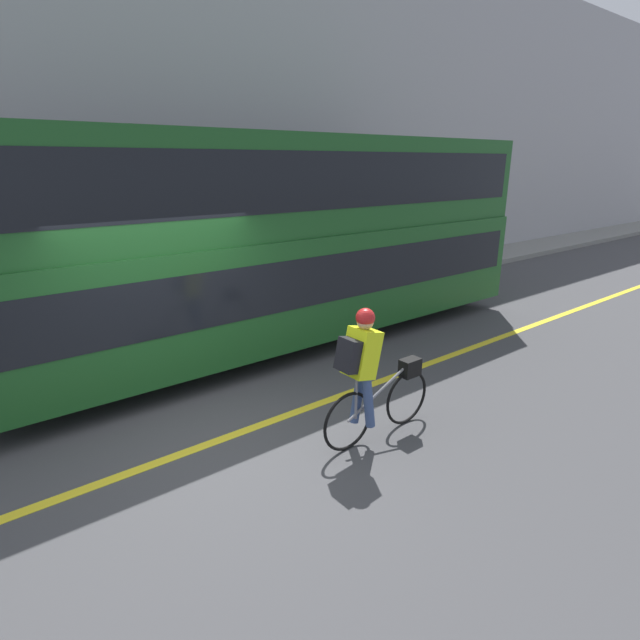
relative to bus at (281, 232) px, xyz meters
The scene contains 6 objects.
ground_plane 4.00m from the bus, 139.51° to the right, with size 80.00×80.00×0.00m, color #424244.
road_center_line 4.10m from the bus, 137.55° to the right, with size 50.00×0.14×0.01m, color yellow.
sidewalk_curb 4.04m from the bus, 137.91° to the left, with size 60.00×1.70×0.16m.
building_facade 4.93m from the bus, 127.95° to the left, with size 60.00×0.30×8.80m.
bus is the anchor object (origin of this frame).
cyclist_on_bike 3.86m from the bus, 108.73° to the right, with size 1.68×0.32×1.65m.
Camera 1 is at (-2.21, -4.99, 3.16)m, focal length 28.00 mm.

